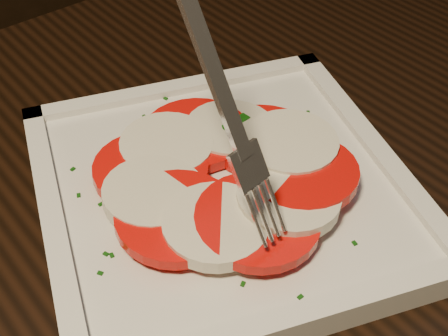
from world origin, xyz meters
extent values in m
cube|color=black|center=(-0.24, 0.01, 0.73)|extent=(1.28, 0.92, 0.04)
cylinder|color=black|center=(0.26, 0.40, 0.35)|extent=(0.06, 0.06, 0.71)
cube|color=black|center=(-0.13, 0.74, 0.45)|extent=(0.46, 0.46, 0.04)
cylinder|color=black|center=(-0.30, 0.54, 0.21)|extent=(0.04, 0.04, 0.41)
cylinder|color=black|center=(0.06, 0.58, 0.21)|extent=(0.04, 0.04, 0.41)
cylinder|color=black|center=(-0.33, 0.90, 0.21)|extent=(0.04, 0.04, 0.41)
cylinder|color=black|center=(0.03, 0.94, 0.21)|extent=(0.04, 0.04, 0.41)
cube|color=silver|center=(-0.34, 0.07, 0.76)|extent=(0.31, 0.31, 0.01)
cylinder|color=red|center=(-0.29, 0.09, 0.77)|extent=(0.08, 0.08, 0.01)
cylinder|color=beige|center=(-0.30, 0.11, 0.77)|extent=(0.07, 0.07, 0.01)
cylinder|color=red|center=(-0.33, 0.12, 0.77)|extent=(0.08, 0.08, 0.01)
cylinder|color=beige|center=(-0.35, 0.12, 0.77)|extent=(0.07, 0.07, 0.01)
cylinder|color=red|center=(-0.38, 0.11, 0.77)|extent=(0.08, 0.08, 0.01)
cylinder|color=beige|center=(-0.39, 0.08, 0.78)|extent=(0.07, 0.07, 0.01)
cylinder|color=red|center=(-0.38, 0.05, 0.78)|extent=(0.08, 0.08, 0.01)
cylinder|color=beige|center=(-0.37, 0.03, 0.78)|extent=(0.07, 0.07, 0.01)
cylinder|color=red|center=(-0.34, 0.02, 0.78)|extent=(0.08, 0.08, 0.01)
cylinder|color=beige|center=(-0.32, 0.02, 0.78)|extent=(0.07, 0.07, 0.01)
cylinder|color=red|center=(-0.29, 0.04, 0.78)|extent=(0.08, 0.08, 0.01)
cylinder|color=beige|center=(-0.28, 0.07, 0.78)|extent=(0.07, 0.07, 0.01)
cube|color=#14560E|center=(-0.38, 0.09, 0.78)|extent=(0.03, 0.01, 0.00)
cube|color=#14560E|center=(-0.29, 0.08, 0.78)|extent=(0.01, 0.03, 0.00)
cube|color=#14560E|center=(-0.30, 0.11, 0.78)|extent=(0.03, 0.01, 0.00)
cube|color=#14560E|center=(-0.32, 0.04, 0.78)|extent=(0.04, 0.02, 0.00)
cube|color=#14560E|center=(-0.39, 0.10, 0.78)|extent=(0.01, 0.04, 0.00)
cube|color=#14560E|center=(-0.38, 0.06, 0.78)|extent=(0.02, 0.03, 0.00)
cube|color=#14560E|center=(-0.30, 0.08, 0.78)|extent=(0.02, 0.03, 0.00)
cube|color=#0D3D0B|center=(-0.25, 0.07, 0.77)|extent=(0.00, 0.00, 0.00)
cube|color=#0D3D0B|center=(-0.36, 0.15, 0.77)|extent=(0.00, 0.00, 0.00)
cube|color=#0D3D0B|center=(-0.29, 0.00, 0.77)|extent=(0.00, 0.00, 0.00)
cube|color=#0D3D0B|center=(-0.37, -0.01, 0.77)|extent=(0.00, 0.00, 0.00)
cube|color=#0D3D0B|center=(-0.43, 0.06, 0.77)|extent=(0.00, 0.00, 0.00)
cube|color=#0D3D0B|center=(-0.29, -0.02, 0.77)|extent=(0.00, 0.00, 0.00)
cube|color=#0D3D0B|center=(-0.35, 0.17, 0.77)|extent=(0.00, 0.00, 0.00)
cube|color=#0D3D0B|center=(-0.25, 0.06, 0.77)|extent=(0.00, 0.00, 0.00)
cube|color=#0D3D0B|center=(-0.43, 0.12, 0.77)|extent=(0.00, 0.00, 0.00)
cube|color=#0D3D0B|center=(-0.33, -0.01, 0.77)|extent=(0.00, 0.00, 0.00)
cube|color=#0D3D0B|center=(-0.32, 0.17, 0.77)|extent=(0.00, 0.00, 0.00)
cube|color=#0D3D0B|center=(-0.23, 0.10, 0.77)|extent=(0.00, 0.00, 0.00)
cube|color=#0D3D0B|center=(-0.35, -0.03, 0.77)|extent=(0.00, 0.00, 0.00)
cube|color=#0D3D0B|center=(-0.44, 0.05, 0.77)|extent=(0.00, 0.00, 0.00)
cube|color=#0D3D0B|center=(-0.29, 0.15, 0.77)|extent=(0.00, 0.00, 0.00)
cube|color=#0D3D0B|center=(-0.43, 0.06, 0.77)|extent=(0.00, 0.00, 0.00)
cube|color=#0D3D0B|center=(-0.42, 0.10, 0.77)|extent=(0.00, 0.00, 0.00)
cube|color=#0D3D0B|center=(-0.42, 0.14, 0.77)|extent=(0.00, 0.00, 0.00)
cube|color=#0D3D0B|center=(-0.32, 0.18, 0.77)|extent=(0.00, 0.00, 0.00)
camera|label=1|loc=(-0.51, -0.19, 1.07)|focal=50.00mm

